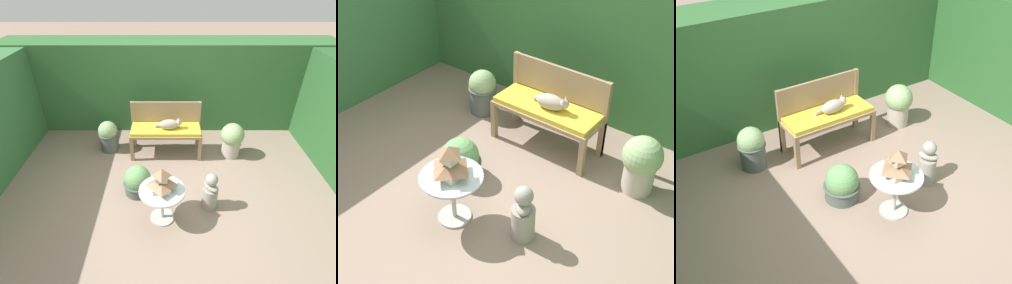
% 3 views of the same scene
% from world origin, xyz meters
% --- Properties ---
extents(ground, '(30.00, 30.00, 0.00)m').
position_xyz_m(ground, '(0.00, 0.00, 0.00)').
color(ground, gray).
extents(foliage_hedge_back, '(6.40, 0.82, 1.71)m').
position_xyz_m(foliage_hedge_back, '(0.00, 2.41, 0.86)').
color(foliage_hedge_back, '#336633').
rests_on(foliage_hedge_back, ground).
extents(garden_bench, '(1.22, 0.48, 0.54)m').
position_xyz_m(garden_bench, '(-0.05, 1.20, 0.46)').
color(garden_bench, '#937556').
rests_on(garden_bench, ground).
extents(bench_backrest, '(1.22, 0.06, 0.92)m').
position_xyz_m(bench_backrest, '(-0.05, 1.42, 0.66)').
color(bench_backrest, '#937556').
rests_on(bench_backrest, ground).
extents(cat, '(0.45, 0.20, 0.20)m').
position_xyz_m(cat, '(0.02, 1.17, 0.62)').
color(cat, '#A89989').
rests_on(cat, garden_bench).
extents(patio_table, '(0.58, 0.58, 0.51)m').
position_xyz_m(patio_table, '(-0.09, -0.29, 0.40)').
color(patio_table, '#B7B7B2').
rests_on(patio_table, ground).
extents(pagoda_birdhouse, '(0.30, 0.30, 0.33)m').
position_xyz_m(pagoda_birdhouse, '(-0.09, -0.29, 0.65)').
color(pagoda_birdhouse, beige).
rests_on(pagoda_birdhouse, patio_table).
extents(garden_bust, '(0.24, 0.28, 0.58)m').
position_xyz_m(garden_bust, '(0.57, -0.09, 0.27)').
color(garden_bust, gray).
rests_on(garden_bust, ground).
extents(potted_plant_hedge_corner, '(0.36, 0.36, 0.57)m').
position_xyz_m(potted_plant_hedge_corner, '(-1.09, 1.32, 0.29)').
color(potted_plant_hedge_corner, '#4C5651').
rests_on(potted_plant_hedge_corner, ground).
extents(potted_plant_table_far, '(0.44, 0.44, 0.45)m').
position_xyz_m(potted_plant_table_far, '(-0.46, 0.21, 0.20)').
color(potted_plant_table_far, '#4C5651').
rests_on(potted_plant_table_far, ground).
extents(potted_plant_bench_right, '(0.40, 0.40, 0.63)m').
position_xyz_m(potted_plant_bench_right, '(1.10, 1.14, 0.34)').
color(potted_plant_bench_right, '#ADA393').
rests_on(potted_plant_bench_right, ground).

